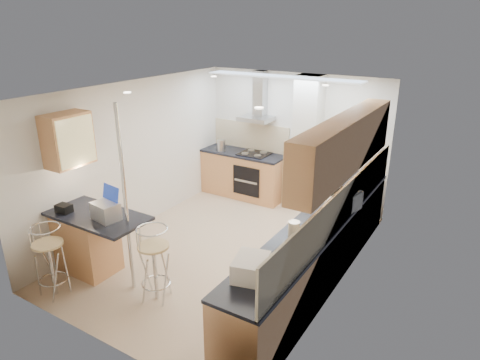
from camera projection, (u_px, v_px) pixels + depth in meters
The scene contains 16 objects.
ground at pixel (226, 251), 6.68m from camera, with size 4.80×4.80×0.00m, color tan.
room_shell at pixel (257, 154), 6.28m from camera, with size 3.64×4.84×2.51m.
right_counter at pixel (318, 251), 5.79m from camera, with size 0.63×4.40×0.92m.
back_counter at pixel (243, 174), 8.66m from camera, with size 1.70×0.63×0.92m.
peninsula at pixel (100, 245), 5.91m from camera, with size 1.47×0.72×0.94m.
microwave at pixel (344, 202), 5.87m from camera, with size 0.48×0.32×0.26m, color white.
laptop at pixel (106, 211), 5.56m from camera, with size 0.34×0.26×0.24m, color #A9ACB1.
bag at pixel (64, 208), 5.79m from camera, with size 0.20×0.15×0.11m, color black.
bar_stool_near at pixel (50, 261), 5.47m from camera, with size 0.40×0.40×0.99m, color tan, non-canonical shape.
bar_stool_end at pixel (155, 264), 5.38m from camera, with size 0.42×0.42×1.02m, color tan, non-canonical shape.
jar_a at pixel (343, 193), 6.26m from camera, with size 0.12×0.12×0.18m, color silver.
jar_b at pixel (356, 183), 6.68m from camera, with size 0.11×0.11×0.15m, color silver.
jar_c at pixel (294, 230), 5.13m from camera, with size 0.14×0.14×0.21m, color #BCB196.
jar_d at pixel (300, 240), 4.97m from camera, with size 0.10×0.10×0.15m, color white.
bread_bin at pixel (251, 267), 4.35m from camera, with size 0.33×0.41×0.22m, color silver.
kettle at pixel (221, 145), 8.53m from camera, with size 0.16×0.16×0.23m, color #A6A8AA.
Camera 1 is at (3.26, -4.88, 3.40)m, focal length 32.00 mm.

